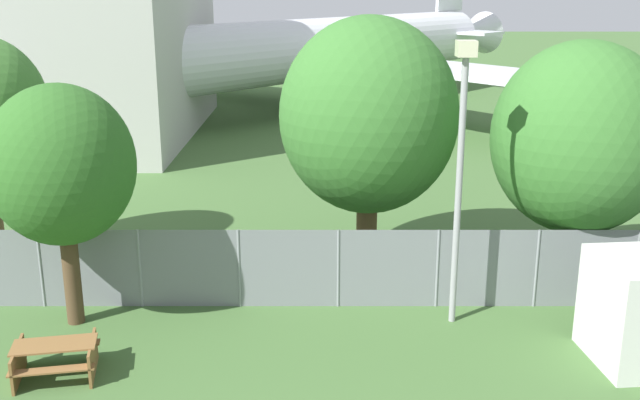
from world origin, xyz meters
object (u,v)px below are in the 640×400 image
object	(u,v)px
picnic_bench_near_cabin	(53,356)
tree_far_right	(578,139)
airplane	(301,51)
tree_left_of_cabin	(58,166)
tree_near_hangar	(366,116)

from	to	relation	value
picnic_bench_near_cabin	tree_far_right	size ratio (longest dim) A/B	0.29
airplane	picnic_bench_near_cabin	bearing A→B (deg)	33.84
airplane	picnic_bench_near_cabin	size ratio (longest dim) A/B	18.34
airplane	tree_left_of_cabin	xyz separation A→B (m)	(-4.99, -30.48, 0.06)
picnic_bench_near_cabin	tree_near_hangar	size ratio (longest dim) A/B	0.27
tree_left_of_cabin	tree_near_hangar	bearing A→B (deg)	26.27
picnic_bench_near_cabin	tree_left_of_cabin	bearing A→B (deg)	99.00
airplane	tree_far_right	bearing A→B (deg)	57.32
picnic_bench_near_cabin	tree_far_right	world-z (taller)	tree_far_right
tree_left_of_cabin	picnic_bench_near_cabin	bearing A→B (deg)	-81.00
tree_near_hangar	tree_far_right	size ratio (longest dim) A/B	1.08
airplane	tree_near_hangar	bearing A→B (deg)	46.84
tree_near_hangar	picnic_bench_near_cabin	bearing A→B (deg)	-137.94
tree_left_of_cabin	tree_far_right	xyz separation A→B (m)	(12.87, 2.29, 0.17)
airplane	tree_far_right	distance (m)	29.27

